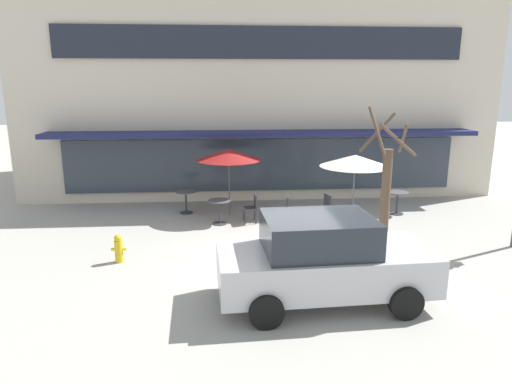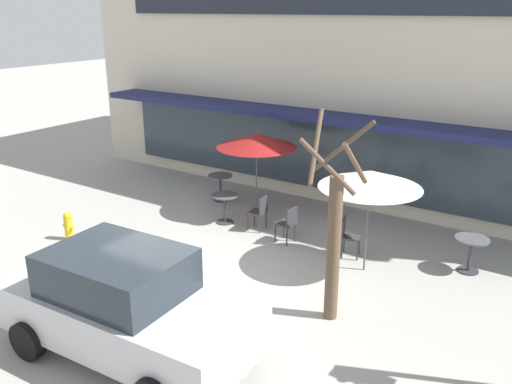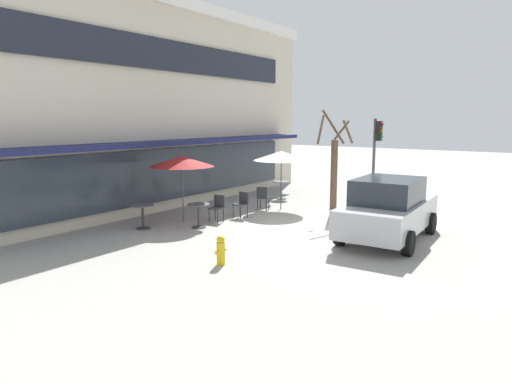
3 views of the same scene
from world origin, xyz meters
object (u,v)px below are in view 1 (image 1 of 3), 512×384
Objects in this scene: cafe_chair_1 at (252,206)px; street_tree at (386,189)px; cafe_table_by_tree at (397,199)px; cafe_chair_0 at (284,208)px; parked_sedan at (323,259)px; patio_umbrella_green_folded at (355,161)px; cafe_table_near_wall at (186,198)px; cafe_chair_2 at (330,206)px; patio_umbrella_cream_folded at (229,155)px; cafe_table_streetside at (219,208)px; fire_hydrant at (119,248)px.

street_tree is at bearing -39.21° from cafe_chair_1.
cafe_table_by_tree is 0.85× the size of cafe_chair_1.
parked_sedan is (0.05, -5.14, 0.35)m from cafe_chair_0.
street_tree is at bearing -84.16° from patio_umbrella_green_folded.
parked_sedan is (3.16, -6.63, 0.36)m from cafe_table_near_wall.
parked_sedan is at bearing -89.49° from cafe_chair_0.
cafe_chair_1 reaches higher than cafe_table_near_wall.
parked_sedan is 1.16× the size of street_tree.
cafe_chair_0 is at bearing -167.81° from cafe_table_by_tree.
cafe_table_near_wall is 4.78m from cafe_chair_2.
cafe_table_by_tree is at bearing -5.28° from cafe_table_near_wall.
street_tree is (3.24, -2.65, 1.09)m from cafe_chair_1.
street_tree is at bearing -42.06° from patio_umbrella_cream_folded.
cafe_chair_1 is at bearing 100.69° from parked_sedan.
parked_sedan is at bearing -105.08° from cafe_chair_2.
parked_sedan is at bearing -122.90° from cafe_table_by_tree.
parked_sedan is (1.71, -6.32, -1.14)m from patio_umbrella_cream_folded.
cafe_chair_2 is (1.46, 0.13, 0.00)m from cafe_chair_0.
cafe_chair_0 and cafe_chair_1 have the same top height.
patio_umbrella_cream_folded is (-5.58, 0.33, 1.51)m from cafe_table_by_tree.
cafe_chair_0 is at bearing -5.52° from cafe_table_streetside.
cafe_chair_1 is at bearing 140.79° from street_tree.
cafe_chair_0 is at bearing 90.51° from parked_sedan.
cafe_chair_1 is 1.00× the size of cafe_chair_2.
street_tree reaches higher than cafe_table_near_wall.
street_tree is at bearing 3.13° from fire_hydrant.
cafe_chair_2 reaches higher than fire_hydrant.
patio_umbrella_cream_folded reaches higher than parked_sedan.
cafe_table_by_tree is at bearing -3.42° from patio_umbrella_cream_folded.
cafe_table_near_wall is at bearing 167.69° from patio_umbrella_cream_folded.
patio_umbrella_cream_folded reaches higher than cafe_chair_0.
street_tree reaches higher than cafe_chair_1.
parked_sedan is 6.08× the size of fire_hydrant.
patio_umbrella_green_folded reaches higher than cafe_chair_1.
patio_umbrella_cream_folded is (0.33, 0.99, 1.51)m from cafe_table_streetside.
patio_umbrella_green_folded is (4.05, -0.50, 1.51)m from cafe_table_streetside.
street_tree is (2.22, 2.76, 0.74)m from parked_sedan.
cafe_table_by_tree is at bearing 6.67° from cafe_chair_1.
cafe_table_near_wall is 1.72m from cafe_table_streetside.
patio_umbrella_cream_folded is at bearing 158.24° from patio_umbrella_green_folded.
patio_umbrella_green_folded is 3.43m from cafe_chair_1.
fire_hydrant is (-8.36, -3.58, -0.16)m from cafe_table_by_tree.
street_tree is at bearing -31.03° from cafe_table_streetside.
cafe_table_by_tree is (5.91, 0.65, 0.00)m from cafe_table_streetside.
fire_hydrant is at bearing -176.87° from street_tree.
street_tree is (5.39, -3.87, 1.10)m from cafe_table_near_wall.
cafe_table_streetside is at bearing 178.88° from cafe_chair_2.
patio_umbrella_green_folded reaches higher than parked_sedan.
cafe_table_streetside is at bearing 172.97° from patio_umbrella_green_folded.
street_tree is (0.21, -2.07, -0.41)m from patio_umbrella_green_folded.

